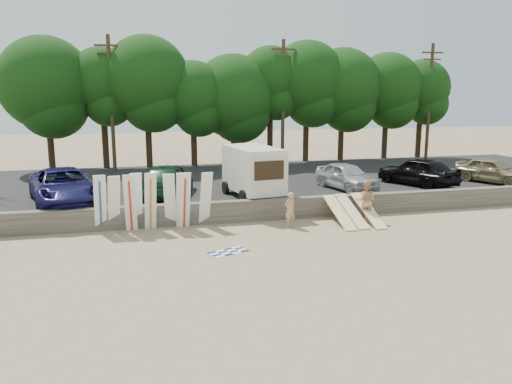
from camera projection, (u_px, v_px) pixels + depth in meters
ground at (346, 232)px, 21.51m from camera, size 120.00×120.00×0.00m
seawall at (321, 206)px, 24.26m from camera, size 44.00×0.50×1.00m
parking_lot at (277, 183)px, 31.43m from camera, size 44.00×14.50×0.70m
treeline at (239, 86)px, 36.69m from camera, size 33.90×6.63×9.21m
utility_poles at (283, 100)px, 36.16m from camera, size 25.80×0.26×9.00m
box_trailer at (253, 169)px, 25.23m from camera, size 2.74×4.25×2.55m
car_0 at (64, 186)px, 23.87m from camera, size 4.12×6.50×1.67m
car_1 at (167, 179)px, 25.66m from camera, size 3.37×5.39×1.71m
car_2 at (346, 176)px, 27.41m from camera, size 2.54×4.55×1.46m
car_3 at (418, 171)px, 28.71m from camera, size 3.62×5.12×1.62m
car_4 at (493, 170)px, 29.40m from camera, size 3.33×4.71×1.49m
surfboard_upright_0 at (100, 204)px, 21.27m from camera, size 0.58×0.70×2.55m
surfboard_upright_1 at (114, 203)px, 21.42m from camera, size 0.63×0.89×2.50m
surfboard_upright_2 at (130, 203)px, 21.40m from camera, size 0.54×0.68×2.54m
surfboard_upright_3 at (136, 201)px, 21.70m from camera, size 0.54×0.60×2.56m
surfboard_upright_4 at (150, 201)px, 21.68m from camera, size 0.58×0.60×2.57m
surfboard_upright_5 at (170, 201)px, 21.93m from camera, size 0.60×0.84×2.52m
surfboard_upright_6 at (182, 200)px, 21.97m from camera, size 0.53×0.70×2.54m
surfboard_upright_7 at (185, 200)px, 21.94m from camera, size 0.58×0.69×2.55m
surfboard_upright_8 at (205, 199)px, 22.27m from camera, size 0.62×0.84×2.52m
surfboard_low_0 at (339, 212)px, 22.89m from camera, size 0.56×2.85×1.07m
surfboard_low_1 at (351, 211)px, 23.15m from camera, size 0.56×2.85×1.08m
surfboard_low_2 at (368, 210)px, 23.12m from camera, size 0.56×2.83×1.14m
beachgoer_a at (290, 210)px, 22.23m from camera, size 0.69×0.58×1.60m
beachgoer_b at (365, 201)px, 23.23m from camera, size 1.17×1.06×1.96m
cooler at (341, 217)px, 23.51m from camera, size 0.42×0.36×0.32m
gear_bag at (354, 215)px, 24.11m from camera, size 0.31×0.27×0.22m
beach_towel at (228, 252)px, 18.86m from camera, size 1.96×1.96×0.00m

